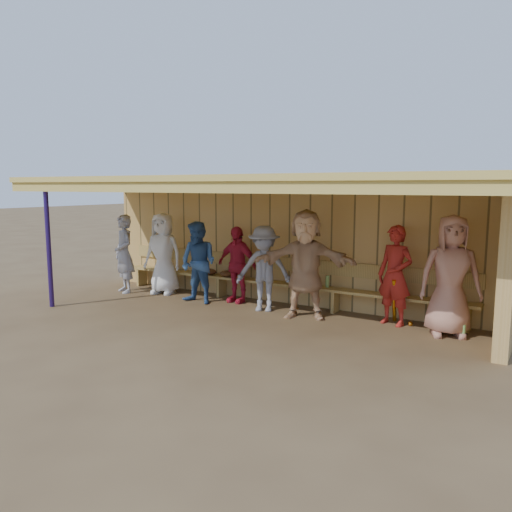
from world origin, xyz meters
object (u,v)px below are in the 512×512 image
(player_d, at_px, (237,264))
(player_g, at_px, (395,275))
(player_e, at_px, (264,269))
(player_h, at_px, (451,276))
(bench, at_px, (276,277))
(player_f, at_px, (305,264))
(player_a, at_px, (124,254))
(player_b, at_px, (163,253))
(player_c, at_px, (198,263))

(player_d, height_order, player_g, player_g)
(player_e, bearing_deg, player_h, -17.82)
(bench, bearing_deg, player_e, -81.60)
(player_d, distance_m, player_f, 1.75)
(player_e, bearing_deg, bench, 77.82)
(player_a, relative_size, player_b, 0.97)
(player_b, height_order, player_f, player_f)
(player_b, height_order, player_c, player_b)
(player_a, xyz_separation_m, player_e, (3.46, 0.18, -0.06))
(player_a, bearing_deg, player_f, 25.65)
(player_c, distance_m, player_e, 1.44)
(player_c, xyz_separation_m, bench, (1.33, 0.78, -0.29))
(player_f, bearing_deg, player_g, -5.40)
(player_b, relative_size, player_d, 1.15)
(player_f, distance_m, bench, 1.26)
(player_a, xyz_separation_m, player_f, (4.33, 0.14, 0.11))
(player_d, bearing_deg, player_c, -138.57)
(player_b, bearing_deg, player_h, -11.98)
(player_g, relative_size, bench, 0.22)
(player_a, relative_size, bench, 0.23)
(player_a, height_order, player_e, player_a)
(player_a, height_order, player_g, player_a)
(player_d, distance_m, bench, 0.83)
(player_b, relative_size, player_f, 0.91)
(player_b, xyz_separation_m, player_c, (1.22, -0.33, -0.06))
(player_h, bearing_deg, player_f, 162.88)
(player_e, bearing_deg, player_g, -12.70)
(player_h, height_order, bench, player_h)
(player_d, relative_size, player_f, 0.79)
(player_c, height_order, player_f, player_f)
(player_b, relative_size, player_c, 1.07)
(player_g, xyz_separation_m, player_h, (0.91, -0.17, 0.10))
(player_f, bearing_deg, player_h, -14.57)
(player_e, xyz_separation_m, player_h, (3.27, 0.16, 0.15))
(player_b, height_order, bench, player_b)
(player_f, bearing_deg, player_b, 157.05)
(player_f, height_order, player_g, player_f)
(player_g, bearing_deg, player_h, 4.56)
(player_e, relative_size, player_h, 0.84)
(player_e, relative_size, player_g, 0.95)
(player_h, relative_size, bench, 0.25)
(player_h, bearing_deg, player_e, 160.88)
(player_b, distance_m, player_c, 1.26)
(player_e, bearing_deg, player_b, 155.52)
(player_d, bearing_deg, player_a, -165.98)
(player_a, xyz_separation_m, player_h, (6.73, 0.34, 0.09))
(player_d, bearing_deg, player_e, -18.46)
(player_a, bearing_deg, player_c, 24.76)
(player_f, distance_m, player_h, 2.40)
(player_a, relative_size, player_f, 0.89)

